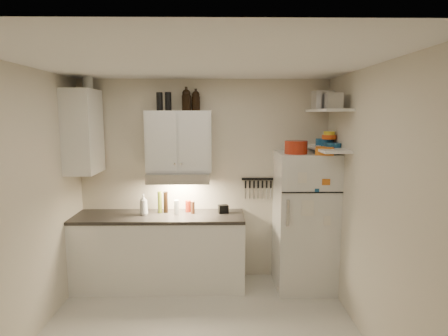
{
  "coord_description": "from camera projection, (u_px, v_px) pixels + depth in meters",
  "views": [
    {
      "loc": [
        0.19,
        -3.31,
        2.15
      ],
      "look_at": [
        0.25,
        0.9,
        1.55
      ],
      "focal_mm": 30.0,
      "sensor_mm": 36.0,
      "label": 1
    }
  ],
  "objects": [
    {
      "name": "side_cabinet",
      "position": [
        83.0,
        132.0,
        4.47
      ],
      "size": [
        0.33,
        0.55,
        1.0
      ],
      "primitive_type": "cube",
      "color": "white",
      "rests_on": "left_wall"
    },
    {
      "name": "right_wall",
      "position": [
        374.0,
        209.0,
        3.42
      ],
      "size": [
        0.02,
        3.0,
        2.6
      ],
      "primitive_type": "cube",
      "color": "beige",
      "rests_on": "ground"
    },
    {
      "name": "thermos_b",
      "position": [
        160.0,
        101.0,
        4.51
      ],
      "size": [
        0.08,
        0.08,
        0.22
      ],
      "primitive_type": "cylinder",
      "rotation": [
        0.0,
        0.0,
        -0.1
      ],
      "color": "black",
      "rests_on": "upper_cabinet"
    },
    {
      "name": "plates",
      "position": [
        333.0,
        145.0,
        4.36
      ],
      "size": [
        0.25,
        0.25,
        0.05
      ],
      "primitive_type": "cylinder",
      "rotation": [
        0.0,
        0.0,
        0.24
      ],
      "color": "navy",
      "rests_on": "shelf_lo"
    },
    {
      "name": "growler_a",
      "position": [
        186.0,
        100.0,
        4.62
      ],
      "size": [
        0.15,
        0.15,
        0.27
      ],
      "primitive_type": null,
      "rotation": [
        0.0,
        0.0,
        0.43
      ],
      "color": "black",
      "rests_on": "upper_cabinet"
    },
    {
      "name": "shelf_hi",
      "position": [
        328.0,
        110.0,
        4.3
      ],
      "size": [
        0.3,
        0.95,
        0.03
      ],
      "primitive_type": "cube",
      "color": "white",
      "rests_on": "right_wall"
    },
    {
      "name": "shelf_lo",
      "position": [
        326.0,
        149.0,
        4.37
      ],
      "size": [
        0.3,
        0.95,
        0.03
      ],
      "primitive_type": "cube",
      "color": "white",
      "rests_on": "right_wall"
    },
    {
      "name": "dutch_oven",
      "position": [
        296.0,
        147.0,
        4.35
      ],
      "size": [
        0.31,
        0.31,
        0.15
      ],
      "primitive_type": "cylinder",
      "rotation": [
        0.0,
        0.0,
        0.21
      ],
      "color": "maroon",
      "rests_on": "fridge"
    },
    {
      "name": "fridge",
      "position": [
        304.0,
        221.0,
        4.63
      ],
      "size": [
        0.7,
        0.68,
        1.7
      ],
      "primitive_type": "cube",
      "color": "silver",
      "rests_on": "floor"
    },
    {
      "name": "knife_strip",
      "position": [
        258.0,
        179.0,
        4.87
      ],
      "size": [
        0.42,
        0.02,
        0.03
      ],
      "primitive_type": "cube",
      "color": "black",
      "rests_on": "back_wall"
    },
    {
      "name": "bowl_yellow",
      "position": [
        329.0,
        133.0,
        4.48
      ],
      "size": [
        0.13,
        0.13,
        0.04
      ],
      "primitive_type": "cylinder",
      "color": "yellow",
      "rests_on": "bowl_orange"
    },
    {
      "name": "clear_bottle",
      "position": [
        176.0,
        207.0,
        4.66
      ],
      "size": [
        0.07,
        0.07,
        0.18
      ],
      "primitive_type": "cylinder",
      "rotation": [
        0.0,
        0.0,
        -0.22
      ],
      "color": "silver",
      "rests_on": "countertop"
    },
    {
      "name": "soap_bottle",
      "position": [
        144.0,
        203.0,
        4.61
      ],
      "size": [
        0.12,
        0.12,
        0.29
      ],
      "primitive_type": "imported",
      "rotation": [
        0.0,
        0.0,
        -0.04
      ],
      "color": "white",
      "rests_on": "countertop"
    },
    {
      "name": "stock_pot",
      "position": [
        324.0,
        101.0,
        4.63
      ],
      "size": [
        0.32,
        0.32,
        0.21
      ],
      "primitive_type": "cylinder",
      "rotation": [
        0.0,
        0.0,
        -0.06
      ],
      "color": "silver",
      "rests_on": "shelf_hi"
    },
    {
      "name": "pepper_mill",
      "position": [
        193.0,
        207.0,
        4.69
      ],
      "size": [
        0.05,
        0.05,
        0.15
      ],
      "primitive_type": "cylinder",
      "rotation": [
        0.0,
        0.0,
        -0.12
      ],
      "color": "brown",
      "rests_on": "countertop"
    },
    {
      "name": "caddy",
      "position": [
        223.0,
        209.0,
        4.72
      ],
      "size": [
        0.14,
        0.11,
        0.1
      ],
      "primitive_type": "cube",
      "rotation": [
        0.0,
        0.0,
        0.24
      ],
      "color": "black",
      "rests_on": "countertop"
    },
    {
      "name": "thermos_a",
      "position": [
        168.0,
        101.0,
        4.54
      ],
      "size": [
        0.08,
        0.08,
        0.22
      ],
      "primitive_type": "cylinder",
      "rotation": [
        0.0,
        0.0,
        -0.09
      ],
      "color": "black",
      "rests_on": "upper_cabinet"
    },
    {
      "name": "ceiling",
      "position": [
        196.0,
        61.0,
        3.21
      ],
      "size": [
        3.2,
        3.0,
        0.02
      ],
      "primitive_type": "cube",
      "color": "white",
      "rests_on": "ground"
    },
    {
      "name": "upper_cabinet",
      "position": [
        179.0,
        141.0,
        4.64
      ],
      "size": [
        0.8,
        0.33,
        0.75
      ],
      "primitive_type": "cube",
      "color": "white",
      "rests_on": "back_wall"
    },
    {
      "name": "tin_b",
      "position": [
        334.0,
        101.0,
        4.04
      ],
      "size": [
        0.19,
        0.19,
        0.17
      ],
      "primitive_type": "cube",
      "rotation": [
        0.0,
        0.0,
        -0.09
      ],
      "color": "#AAAAAD",
      "rests_on": "shelf_hi"
    },
    {
      "name": "growler_b",
      "position": [
        196.0,
        101.0,
        4.64
      ],
      "size": [
        0.13,
        0.13,
        0.25
      ],
      "primitive_type": null,
      "rotation": [
        0.0,
        0.0,
        -0.26
      ],
      "color": "black",
      "rests_on": "upper_cabinet"
    },
    {
      "name": "countertop",
      "position": [
        159.0,
        217.0,
        4.63
      ],
      "size": [
        2.1,
        0.62,
        0.04
      ],
      "primitive_type": "cube",
      "color": "#2A2724",
      "rests_on": "base_cabinet"
    },
    {
      "name": "side_jar",
      "position": [
        88.0,
        83.0,
        4.47
      ],
      "size": [
        0.13,
        0.13,
        0.16
      ],
      "primitive_type": "cylinder",
      "rotation": [
        0.0,
        0.0,
        -0.06
      ],
      "color": "silver",
      "rests_on": "side_cabinet"
    },
    {
      "name": "back_wall",
      "position": [
        204.0,
        180.0,
        4.89
      ],
      "size": [
        3.2,
        0.02,
        2.6
      ],
      "primitive_type": "cube",
      "color": "beige",
      "rests_on": "ground"
    },
    {
      "name": "red_jar",
      "position": [
        188.0,
        206.0,
        4.77
      ],
      "size": [
        0.09,
        0.09,
        0.14
      ],
      "primitive_type": "cylinder",
      "rotation": [
        0.0,
        0.0,
        -0.28
      ],
      "color": "maroon",
      "rests_on": "countertop"
    },
    {
      "name": "base_cabinet",
      "position": [
        160.0,
        252.0,
        4.7
      ],
      "size": [
        2.1,
        0.6,
        0.88
      ],
      "primitive_type": "cube",
      "color": "white",
      "rests_on": "floor"
    },
    {
      "name": "vinegar_bottle",
      "position": [
        166.0,
        202.0,
        4.73
      ],
      "size": [
        0.07,
        0.07,
        0.27
      ],
      "primitive_type": "cylinder",
      "rotation": [
        0.0,
        0.0,
        -0.37
      ],
      "color": "black",
      "rests_on": "countertop"
    },
    {
      "name": "bowl_teal",
      "position": [
        324.0,
        142.0,
        4.56
      ],
      "size": [
        0.21,
        0.21,
        0.09
      ],
      "primitive_type": "cylinder",
      "color": "navy",
      "rests_on": "shelf_lo"
    },
    {
      "name": "left_wall",
      "position": [
        20.0,
        210.0,
        3.37
      ],
      "size": [
        0.02,
        3.0,
        2.6
      ],
      "primitive_type": "cube",
      "color": "beige",
      "rests_on": "ground"
    },
    {
      "name": "bowl_orange",
      "position": [
        329.0,
        137.0,
        4.48
      ],
      "size": [
        0.17,
        0.17,
        0.05
      ],
      "primitive_type": "cylinder",
      "color": "#F15216",
      "rests_on": "bowl_teal"
    },
    {
      "name": "spice_jar",
      "position": [
        318.0,
        149.0,
        4.41
      ],
      "size": [
        0.06,
        0.06,
        0.09
      ],
      "primitive_type": "cylinder",
      "rotation": [
        0.0,
        0.0,
        -0.2
      ],
      "color": "silver",
      "rests_on": "fridge"
    },
    {
      "name": "tin_a",
      "position": [
        323.0,
        100.0,
        4.27
      ],
      "size": [
        0.22,
        0.2,
        0.21
      ],
      "primitive_type": "cube",
      "rotation": [
        0.0,
        0.0,
        0.07
      ],
      "color": "#AAAAAD",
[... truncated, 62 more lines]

